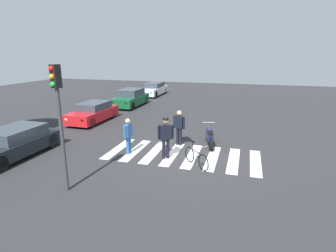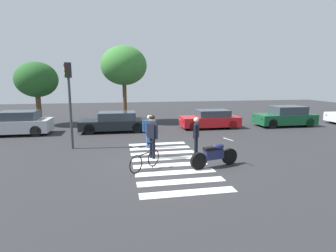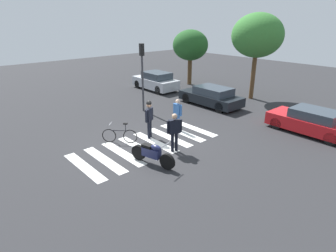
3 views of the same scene
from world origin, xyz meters
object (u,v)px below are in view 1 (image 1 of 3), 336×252
at_px(officer_on_foot, 179,125).
at_px(pedestrian_bystander, 128,134).
at_px(car_green_compact, 130,98).
at_px(car_white_van, 154,89).
at_px(traffic_light_pole, 59,109).
at_px(car_black_suv, 14,143).
at_px(leaning_bicycle, 196,157).
at_px(car_red_convertible, 93,113).
at_px(officer_by_motorcycle, 166,134).
at_px(police_motorcycle, 210,137).

height_order(officer_on_foot, pedestrian_bystander, officer_on_foot).
height_order(car_green_compact, car_white_van, car_green_compact).
bearing_deg(traffic_light_pole, car_black_suv, 63.67).
bearing_deg(officer_on_foot, leaning_bicycle, -151.18).
bearing_deg(traffic_light_pole, leaning_bicycle, -49.84).
distance_m(car_black_suv, traffic_light_pole, 5.08).
height_order(officer_on_foot, car_red_convertible, officer_on_foot).
bearing_deg(leaning_bicycle, car_white_van, 24.06).
bearing_deg(officer_on_foot, officer_by_motorcycle, 176.53).
distance_m(leaning_bicycle, car_green_compact, 13.46).
xyz_separation_m(police_motorcycle, leaning_bicycle, (-2.66, 0.18, -0.09)).
relative_size(car_black_suv, traffic_light_pole, 1.05).
relative_size(leaning_bicycle, traffic_light_pole, 0.30).
xyz_separation_m(car_white_van, traffic_light_pole, (-20.52, -3.96, 2.12)).
distance_m(leaning_bicycle, officer_on_foot, 2.77).
bearing_deg(car_white_van, pedestrian_bystander, -164.86).
xyz_separation_m(police_motorcycle, pedestrian_bystander, (-2.11, 3.37, 0.47)).
distance_m(car_red_convertible, traffic_light_pole, 9.77).
height_order(car_black_suv, car_white_van, car_white_van).
bearing_deg(officer_on_foot, car_red_convertible, 65.46).
height_order(car_white_van, traffic_light_pole, traffic_light_pole).
bearing_deg(car_white_van, car_red_convertible, 179.09).
bearing_deg(officer_by_motorcycle, officer_on_foot, -3.47).
distance_m(pedestrian_bystander, traffic_light_pole, 4.21).
height_order(officer_by_motorcycle, car_red_convertible, officer_by_motorcycle).
bearing_deg(car_white_van, traffic_light_pole, -169.08).
bearing_deg(car_green_compact, police_motorcycle, -136.70).
bearing_deg(car_red_convertible, leaning_bicycle, -124.20).
bearing_deg(car_white_van, leaning_bicycle, -155.94).
relative_size(leaning_bicycle, officer_on_foot, 0.71).
distance_m(police_motorcycle, traffic_light_pole, 7.43).
height_order(officer_by_motorcycle, traffic_light_pole, traffic_light_pole).
xyz_separation_m(officer_by_motorcycle, traffic_light_pole, (-3.65, 2.36, 1.66)).
bearing_deg(pedestrian_bystander, police_motorcycle, -57.96).
height_order(officer_on_foot, car_black_suv, officer_on_foot).
bearing_deg(car_green_compact, car_black_suv, 179.11).
xyz_separation_m(car_red_convertible, traffic_light_pole, (-8.57, -4.15, 2.17)).
relative_size(officer_on_foot, car_white_van, 0.38).
distance_m(officer_on_foot, officer_by_motorcycle, 1.91).
bearing_deg(officer_on_foot, pedestrian_bystander, 133.72).
bearing_deg(car_green_compact, traffic_light_pole, -164.53).
distance_m(leaning_bicycle, pedestrian_bystander, 3.29).
height_order(leaning_bicycle, officer_by_motorcycle, officer_by_motorcycle).
bearing_deg(car_white_van, police_motorcycle, -151.66).
distance_m(officer_on_foot, car_black_suv, 7.49).
xyz_separation_m(leaning_bicycle, pedestrian_bystander, (0.55, 3.20, 0.56)).
distance_m(car_black_suv, car_white_van, 18.48).
height_order(police_motorcycle, traffic_light_pole, traffic_light_pole).
xyz_separation_m(officer_by_motorcycle, car_white_van, (16.87, 6.32, -0.46)).
height_order(car_green_compact, traffic_light_pole, traffic_light_pole).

